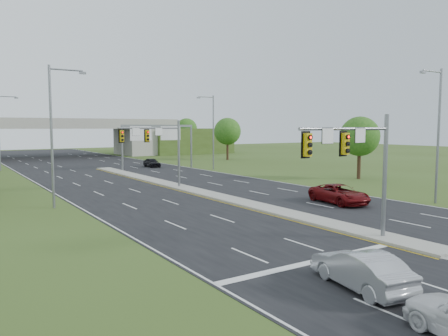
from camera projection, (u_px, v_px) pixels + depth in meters
ground at (383, 239)px, 24.67m from camera, size 240.00×240.00×0.00m
road at (142, 178)px, 53.84m from camera, size 24.00×160.00×0.02m
median at (188, 189)px, 43.83m from camera, size 2.00×54.00×0.16m
lane_markings at (158, 184)px, 48.44m from camera, size 23.72×160.00×0.01m
signal_mast_near at (359, 157)px, 22.94m from camera, size 6.62×0.60×7.00m
signal_mast_far at (159, 143)px, 43.78m from camera, size 6.62×0.60×7.00m
sign_gantry at (157, 134)px, 65.27m from camera, size 11.58×0.44×6.67m
overpass at (58, 140)px, 91.03m from camera, size 80.00×14.00×8.10m
lightpole_l_mid at (54, 130)px, 33.53m from camera, size 2.85×0.25×11.00m
lightpole_l_far at (0, 129)px, 62.71m from camera, size 2.85×0.25×11.00m
lightpole_r_near at (437, 129)px, 35.51m from camera, size 2.85×0.25×11.00m
lightpole_r_far at (212, 129)px, 64.69m from camera, size 2.85×0.25×11.00m
tree_r_near at (360, 136)px, 52.84m from camera, size 4.80×4.80×7.60m
tree_r_mid at (227, 131)px, 84.16m from camera, size 5.20×5.20×8.12m
tree_back_c at (140, 130)px, 115.58m from camera, size 5.60×5.60×8.32m
tree_back_d at (186, 129)px, 123.18m from camera, size 6.00×6.00×8.85m
car_silver at (361, 269)px, 16.93m from camera, size 2.43×4.82×1.52m
car_far_a at (339, 194)px, 35.97m from camera, size 3.34×5.93×1.56m
car_far_c at (152, 162)px, 69.11m from camera, size 1.80×4.20×1.41m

